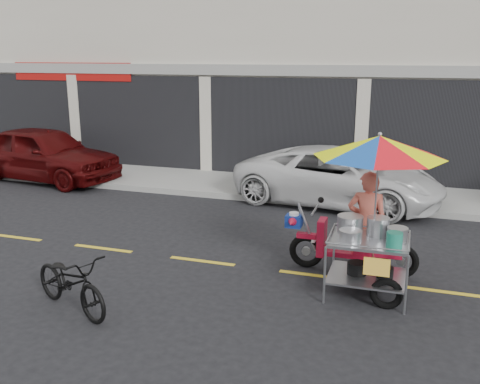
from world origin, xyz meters
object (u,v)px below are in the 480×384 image
(white_pickup, at_px, (339,177))
(maroon_sedan, at_px, (44,154))
(food_vendor_rig, at_px, (371,190))
(near_bicycle, at_px, (71,282))

(white_pickup, bearing_deg, maroon_sedan, 99.84)
(white_pickup, bearing_deg, food_vendor_rig, -157.34)
(food_vendor_rig, bearing_deg, white_pickup, 102.97)
(maroon_sedan, distance_m, food_vendor_rig, 10.51)
(maroon_sedan, height_order, food_vendor_rig, food_vendor_rig)
(near_bicycle, xyz_separation_m, food_vendor_rig, (3.86, 2.15, 1.11))
(near_bicycle, bearing_deg, food_vendor_rig, -37.48)
(maroon_sedan, xyz_separation_m, food_vendor_rig, (9.46, -4.52, 0.77))
(maroon_sedan, distance_m, white_pickup, 8.35)
(white_pickup, height_order, near_bicycle, white_pickup)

